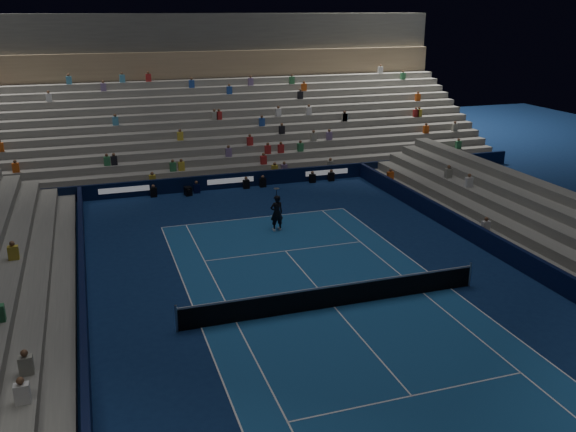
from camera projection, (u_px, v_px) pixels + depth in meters
The scene contains 9 objects.
ground at pixel (334, 307), 25.00m from camera, with size 90.00×90.00×0.00m, color #0C204B.
court_surface at pixel (334, 307), 25.00m from camera, with size 10.97×23.77×0.01m, color navy.
sponsor_barrier_far at pixel (230, 181), 41.47m from camera, with size 44.00×0.25×1.00m, color black.
sponsor_barrier_east at pixel (532, 266), 27.73m from camera, with size 0.25×37.00×1.00m, color black.
sponsor_barrier_west at pixel (84, 334), 21.95m from camera, with size 0.25×37.00×1.00m, color black.
grandstand_main at pixel (202, 116), 49.00m from camera, with size 44.00×15.20×11.20m.
tennis_net at pixel (334, 296), 24.84m from camera, with size 12.90×0.10×1.10m.
tennis_player at pixel (277, 213), 33.37m from camera, with size 0.73×0.48×2.01m, color black.
broadcast_camera at pixel (188, 191), 39.87m from camera, with size 0.51×0.91×0.57m.
Camera 1 is at (-8.86, -20.75, 11.57)m, focal length 38.17 mm.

